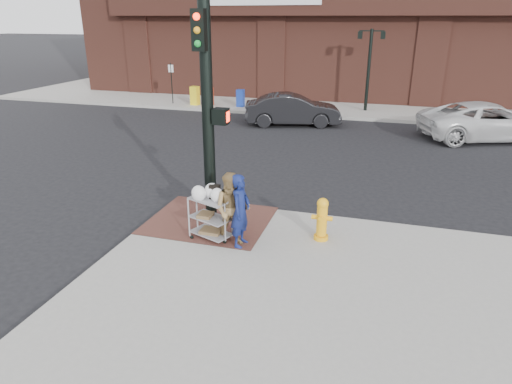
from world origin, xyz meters
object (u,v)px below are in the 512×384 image
(lamp_post, at_px, (369,61))
(traffic_signal_pole, at_px, (208,110))
(minivan_white, at_px, (488,121))
(utility_cart, at_px, (210,214))
(fire_hydrant, at_px, (322,219))
(pedestrian_tan, at_px, (232,209))
(sedan_dark, at_px, (293,110))
(woman_blue, at_px, (241,211))

(lamp_post, xyz_separation_m, traffic_signal_pole, (-2.48, -15.23, 0.21))
(lamp_post, xyz_separation_m, minivan_white, (5.12, -4.16, -1.87))
(traffic_signal_pole, height_order, minivan_white, traffic_signal_pole)
(utility_cart, height_order, fire_hydrant, utility_cart)
(pedestrian_tan, xyz_separation_m, sedan_dark, (-1.37, 12.23, -0.23))
(woman_blue, height_order, utility_cart, woman_blue)
(woman_blue, height_order, pedestrian_tan, pedestrian_tan)
(sedan_dark, bearing_deg, lamp_post, -53.72)
(traffic_signal_pole, relative_size, minivan_white, 0.93)
(lamp_post, height_order, minivan_white, lamp_post)
(woman_blue, xyz_separation_m, minivan_white, (6.60, 11.91, -0.19))
(woman_blue, bearing_deg, lamp_post, -0.96)
(pedestrian_tan, relative_size, fire_hydrant, 1.65)
(traffic_signal_pole, xyz_separation_m, sedan_dark, (-0.56, 11.40, -2.12))
(traffic_signal_pole, bearing_deg, sedan_dark, 92.82)
(minivan_white, distance_m, utility_cart, 13.87)
(woman_blue, distance_m, minivan_white, 13.62)
(pedestrian_tan, distance_m, fire_hydrant, 1.95)
(woman_blue, xyz_separation_m, fire_hydrant, (1.59, 0.76, -0.30))
(minivan_white, bearing_deg, woman_blue, 130.66)
(minivan_white, height_order, fire_hydrant, minivan_white)
(minivan_white, bearing_deg, fire_hydrant, 135.46)
(traffic_signal_pole, distance_m, utility_cart, 2.25)
(lamp_post, height_order, utility_cart, lamp_post)
(pedestrian_tan, bearing_deg, woman_blue, -15.65)
(utility_cart, relative_size, fire_hydrant, 1.28)
(traffic_signal_pole, height_order, woman_blue, traffic_signal_pole)
(woman_blue, bearing_deg, utility_cart, 82.78)
(pedestrian_tan, bearing_deg, minivan_white, 50.62)
(pedestrian_tan, xyz_separation_m, fire_hydrant, (1.78, 0.74, -0.30))
(fire_hydrant, bearing_deg, sedan_dark, 105.30)
(woman_blue, distance_m, pedestrian_tan, 0.19)
(pedestrian_tan, distance_m, sedan_dark, 12.31)
(pedestrian_tan, bearing_deg, sedan_dark, 86.72)
(lamp_post, height_order, sedan_dark, lamp_post)
(lamp_post, height_order, woman_blue, lamp_post)
(pedestrian_tan, height_order, utility_cart, pedestrian_tan)
(lamp_post, relative_size, fire_hydrant, 4.16)
(lamp_post, xyz_separation_m, utility_cart, (-2.22, -15.93, -1.91))
(woman_blue, distance_m, utility_cart, 0.79)
(sedan_dark, relative_size, utility_cart, 3.51)
(woman_blue, height_order, minivan_white, woman_blue)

